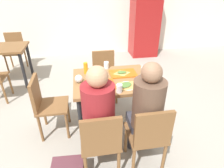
# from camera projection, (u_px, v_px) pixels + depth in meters

# --- Properties ---
(ground_plane) EXTENTS (10.00, 10.00, 0.02)m
(ground_plane) POSITION_uv_depth(u_px,v_px,m) (112.00, 125.00, 2.83)
(ground_plane) COLOR #9E998E
(back_wall) EXTENTS (10.00, 0.10, 2.80)m
(back_wall) POSITION_uv_depth(u_px,v_px,m) (91.00, 2.00, 4.90)
(back_wall) COLOR silver
(back_wall) RESTS_ON ground_plane
(main_table) EXTENTS (1.00, 0.80, 0.77)m
(main_table) POSITION_uv_depth(u_px,v_px,m) (112.00, 86.00, 2.51)
(main_table) COLOR olive
(main_table) RESTS_ON ground_plane
(chair_near_left) EXTENTS (0.40, 0.40, 0.85)m
(chair_near_left) POSITION_uv_depth(u_px,v_px,m) (101.00, 141.00, 1.87)
(chair_near_left) COLOR brown
(chair_near_left) RESTS_ON ground_plane
(chair_near_right) EXTENTS (0.40, 0.40, 0.85)m
(chair_near_right) POSITION_uv_depth(u_px,v_px,m) (149.00, 135.00, 1.95)
(chair_near_right) COLOR brown
(chair_near_right) RESTS_ON ground_plane
(chair_far_side) EXTENTS (0.40, 0.40, 0.85)m
(chair_far_side) POSITION_uv_depth(u_px,v_px,m) (104.00, 72.00, 3.26)
(chair_far_side) COLOR brown
(chair_far_side) RESTS_ON ground_plane
(chair_left_end) EXTENTS (0.40, 0.40, 0.85)m
(chair_left_end) POSITION_uv_depth(u_px,v_px,m) (45.00, 103.00, 2.45)
(chair_left_end) COLOR brown
(chair_left_end) RESTS_ON ground_plane
(person_in_red) EXTENTS (0.32, 0.42, 1.26)m
(person_in_red) POSITION_uv_depth(u_px,v_px,m) (98.00, 112.00, 1.87)
(person_in_red) COLOR #383842
(person_in_red) RESTS_ON ground_plane
(person_in_brown_jacket) EXTENTS (0.32, 0.42, 1.26)m
(person_in_brown_jacket) POSITION_uv_depth(u_px,v_px,m) (146.00, 107.00, 1.95)
(person_in_brown_jacket) COLOR #383842
(person_in_brown_jacket) RESTS_ON ground_plane
(tray_red_near) EXTENTS (0.36, 0.26, 0.02)m
(tray_red_near) POSITION_uv_depth(u_px,v_px,m) (100.00, 85.00, 2.30)
(tray_red_near) COLOR #D85914
(tray_red_near) RESTS_ON main_table
(tray_red_far) EXTENTS (0.36, 0.26, 0.02)m
(tray_red_far) POSITION_uv_depth(u_px,v_px,m) (123.00, 73.00, 2.58)
(tray_red_far) COLOR #D85914
(tray_red_far) RESTS_ON main_table
(paper_plate_center) EXTENTS (0.22, 0.22, 0.01)m
(paper_plate_center) POSITION_uv_depth(u_px,v_px,m) (99.00, 72.00, 2.62)
(paper_plate_center) COLOR white
(paper_plate_center) RESTS_ON main_table
(paper_plate_near_edge) EXTENTS (0.22, 0.22, 0.01)m
(paper_plate_near_edge) POSITION_uv_depth(u_px,v_px,m) (127.00, 86.00, 2.28)
(paper_plate_near_edge) COLOR white
(paper_plate_near_edge) RESTS_ON main_table
(pizza_slice_a) EXTENTS (0.23, 0.23, 0.02)m
(pizza_slice_a) POSITION_uv_depth(u_px,v_px,m) (98.00, 84.00, 2.28)
(pizza_slice_a) COLOR tan
(pizza_slice_a) RESTS_ON tray_red_near
(pizza_slice_b) EXTENTS (0.19, 0.15, 0.02)m
(pizza_slice_b) POSITION_uv_depth(u_px,v_px,m) (122.00, 73.00, 2.56)
(pizza_slice_b) COLOR tan
(pizza_slice_b) RESTS_ON tray_red_far
(pizza_slice_c) EXTENTS (0.19, 0.18, 0.02)m
(pizza_slice_c) POSITION_uv_depth(u_px,v_px,m) (99.00, 72.00, 2.59)
(pizza_slice_c) COLOR tan
(pizza_slice_c) RESTS_ON paper_plate_center
(pizza_slice_d) EXTENTS (0.29, 0.28, 0.02)m
(pizza_slice_d) POSITION_uv_depth(u_px,v_px,m) (126.00, 85.00, 2.27)
(pizza_slice_d) COLOR tan
(pizza_slice_d) RESTS_ON paper_plate_near_edge
(plastic_cup_a) EXTENTS (0.07, 0.07, 0.10)m
(plastic_cup_a) POSITION_uv_depth(u_px,v_px,m) (106.00, 65.00, 2.72)
(plastic_cup_a) COLOR white
(plastic_cup_a) RESTS_ON main_table
(plastic_cup_b) EXTENTS (0.07, 0.07, 0.10)m
(plastic_cup_b) POSITION_uv_depth(u_px,v_px,m) (119.00, 88.00, 2.14)
(plastic_cup_b) COLOR white
(plastic_cup_b) RESTS_ON main_table
(soda_can) EXTENTS (0.07, 0.07, 0.12)m
(soda_can) POSITION_uv_depth(u_px,v_px,m) (143.00, 72.00, 2.50)
(soda_can) COLOR #B7BCC6
(soda_can) RESTS_ON main_table
(condiment_bottle) EXTENTS (0.06, 0.06, 0.16)m
(condiment_bottle) POSITION_uv_depth(u_px,v_px,m) (86.00, 68.00, 2.55)
(condiment_bottle) COLOR orange
(condiment_bottle) RESTS_ON main_table
(foil_bundle) EXTENTS (0.10, 0.10, 0.10)m
(foil_bundle) POSITION_uv_depth(u_px,v_px,m) (79.00, 79.00, 2.35)
(foil_bundle) COLOR silver
(foil_bundle) RESTS_ON main_table
(drink_fridge) EXTENTS (0.70, 0.60, 1.90)m
(drink_fridge) POSITION_uv_depth(u_px,v_px,m) (145.00, 20.00, 5.02)
(drink_fridge) COLOR maroon
(drink_fridge) RESTS_ON ground_plane
(background_table) EXTENTS (0.90, 0.70, 0.77)m
(background_table) POSITION_uv_depth(u_px,v_px,m) (3.00, 54.00, 3.67)
(background_table) COLOR brown
(background_table) RESTS_ON ground_plane
(background_chair_far) EXTENTS (0.40, 0.40, 0.85)m
(background_chair_far) POSITION_uv_depth(u_px,v_px,m) (15.00, 49.00, 4.37)
(background_chair_far) COLOR brown
(background_chair_far) RESTS_ON ground_plane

